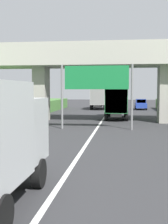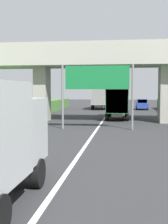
{
  "view_description": "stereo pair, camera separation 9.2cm",
  "coord_description": "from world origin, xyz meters",
  "px_view_note": "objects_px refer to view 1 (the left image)",
  "views": [
    {
      "loc": [
        2.09,
        0.77,
        3.22
      ],
      "look_at": [
        0.0,
        17.06,
        2.0
      ],
      "focal_mm": 48.0,
      "sensor_mm": 36.0,
      "label": 1
    },
    {
      "loc": [
        2.18,
        0.79,
        3.22
      ],
      "look_at": [
        0.0,
        17.06,
        2.0
      ],
      "focal_mm": 48.0,
      "sensor_mm": 36.0,
      "label": 2
    }
  ],
  "objects_px": {
    "overhead_highway_sign": "(96,82)",
    "truck_black": "(99,98)",
    "car_blue": "(141,104)",
    "truck_green": "(117,101)"
  },
  "relations": [
    {
      "from": "truck_green",
      "to": "overhead_highway_sign",
      "type": "bearing_deg",
      "value": -99.22
    },
    {
      "from": "overhead_highway_sign",
      "to": "car_blue",
      "type": "bearing_deg",
      "value": 78.66
    },
    {
      "from": "overhead_highway_sign",
      "to": "truck_black",
      "type": "distance_m",
      "value": 25.91
    },
    {
      "from": "truck_black",
      "to": "truck_green",
      "type": "relative_size",
      "value": 1.0
    },
    {
      "from": "truck_black",
      "to": "car_blue",
      "type": "xyz_separation_m",
      "value": [
        6.9,
        -0.4,
        -1.08
      ]
    },
    {
      "from": "truck_black",
      "to": "car_blue",
      "type": "bearing_deg",
      "value": -3.31
    },
    {
      "from": "overhead_highway_sign",
      "to": "truck_green",
      "type": "relative_size",
      "value": 0.81
    },
    {
      "from": "truck_black",
      "to": "truck_green",
      "type": "xyz_separation_m",
      "value": [
        3.3,
        -16.67,
        0.0
      ]
    },
    {
      "from": "truck_green",
      "to": "car_blue",
      "type": "relative_size",
      "value": 1.78
    },
    {
      "from": "overhead_highway_sign",
      "to": "truck_green",
      "type": "bearing_deg",
      "value": 80.78
    }
  ]
}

